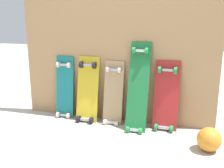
# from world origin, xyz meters

# --- Properties ---
(ground_plane) EXTENTS (12.00, 12.00, 0.00)m
(ground_plane) POSITION_xyz_m (0.00, 0.00, 0.00)
(ground_plane) COLOR #B2AAA0
(plywood_wall_panel) EXTENTS (2.04, 0.04, 1.75)m
(plywood_wall_panel) POSITION_xyz_m (0.00, 0.07, 0.87)
(plywood_wall_panel) COLOR tan
(plywood_wall_panel) RESTS_ON ground
(skateboard_teal) EXTENTS (0.20, 0.15, 0.73)m
(skateboard_teal) POSITION_xyz_m (-0.56, -0.00, 0.30)
(skateboard_teal) COLOR #197A7F
(skateboard_teal) RESTS_ON ground
(skateboard_yellow) EXTENTS (0.23, 0.22, 0.74)m
(skateboard_yellow) POSITION_xyz_m (-0.28, -0.04, 0.31)
(skateboard_yellow) COLOR gold
(skateboard_yellow) RESTS_ON ground
(skateboard_natural) EXTENTS (0.20, 0.19, 0.71)m
(skateboard_natural) POSITION_xyz_m (0.00, -0.03, 0.29)
(skateboard_natural) COLOR tan
(skateboard_natural) RESTS_ON ground
(skateboard_green) EXTENTS (0.20, 0.31, 0.91)m
(skateboard_green) POSITION_xyz_m (0.27, -0.09, 0.39)
(skateboard_green) COLOR #1E7238
(skateboard_green) RESTS_ON ground
(skateboard_red) EXTENTS (0.24, 0.20, 0.73)m
(skateboard_red) POSITION_xyz_m (0.54, -0.03, 0.31)
(skateboard_red) COLOR #B22626
(skateboard_red) RESTS_ON ground
(rubber_ball) EXTENTS (0.20, 0.20, 0.20)m
(rubber_ball) POSITION_xyz_m (0.94, -0.39, 0.10)
(rubber_ball) COLOR orange
(rubber_ball) RESTS_ON ground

